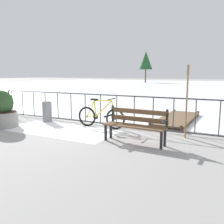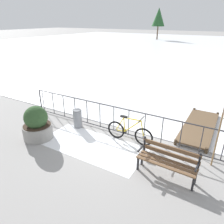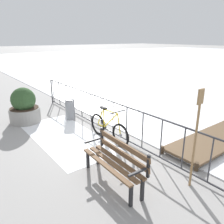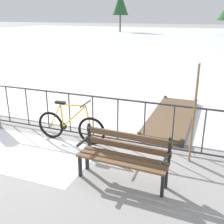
% 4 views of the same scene
% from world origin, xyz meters
% --- Properties ---
extents(ground_plane, '(160.00, 160.00, 0.00)m').
position_xyz_m(ground_plane, '(0.00, 0.00, 0.00)').
color(ground_plane, gray).
extents(frozen_pond, '(80.00, 56.00, 0.03)m').
position_xyz_m(frozen_pond, '(0.00, 28.40, 0.01)').
color(frozen_pond, white).
rests_on(frozen_pond, ground).
extents(snow_patch, '(3.63, 1.68, 0.01)m').
position_xyz_m(snow_patch, '(-0.78, -1.20, 0.00)').
color(snow_patch, white).
rests_on(snow_patch, ground).
extents(railing_fence, '(9.06, 0.06, 1.07)m').
position_xyz_m(railing_fence, '(0.00, 0.00, 0.56)').
color(railing_fence, '#38383D').
rests_on(railing_fence, ground).
extents(bicycle_near_railing, '(1.71, 0.52, 0.97)m').
position_xyz_m(bicycle_near_railing, '(0.19, -0.31, 0.37)').
color(bicycle_near_railing, black).
rests_on(bicycle_near_railing, ground).
extents(park_bench, '(1.62, 0.54, 0.89)m').
position_xyz_m(park_bench, '(1.84, -1.34, 0.51)').
color(park_bench, brown).
rests_on(park_bench, ground).
extents(planter_with_shrub, '(1.04, 1.04, 1.22)m').
position_xyz_m(planter_with_shrub, '(-2.77, -1.74, 0.53)').
color(planter_with_shrub, gray).
rests_on(planter_with_shrub, ground).
extents(trash_bin, '(0.35, 0.35, 0.73)m').
position_xyz_m(trash_bin, '(-2.07, -0.35, 0.37)').
color(trash_bin, gray).
rests_on(trash_bin, ground).
extents(oar_upright, '(0.04, 0.16, 1.98)m').
position_xyz_m(oar_upright, '(2.88, -0.28, 1.14)').
color(oar_upright, '#937047').
rests_on(oar_upright, ground).
extents(wooden_dock, '(1.10, 3.32, 0.20)m').
position_xyz_m(wooden_dock, '(2.15, 1.91, 0.12)').
color(wooden_dock, brown).
rests_on(wooden_dock, ground).
extents(tree_west_mid, '(2.59, 2.59, 6.09)m').
position_xyz_m(tree_west_mid, '(-12.58, 38.81, 4.33)').
color(tree_west_mid, brown).
rests_on(tree_west_mid, ground).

